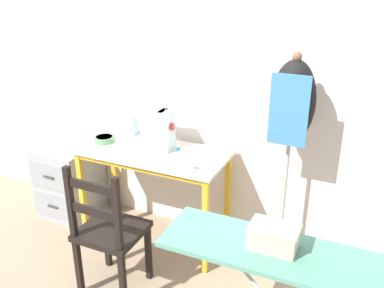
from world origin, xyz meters
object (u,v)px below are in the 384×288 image
at_px(scissors, 200,169).
at_px(filing_cabinet, 70,180).
at_px(wooden_chair, 109,233).
at_px(fabric_bowl, 104,139).
at_px(ironing_board, 298,264).
at_px(dress_form, 291,120).
at_px(storage_box, 274,237).
at_px(thread_spool_near_machine, 178,149).
at_px(sewing_machine, 154,130).

distance_m(scissors, filing_cabinet, 1.40).
bearing_deg(wooden_chair, fabric_bowl, 125.37).
bearing_deg(ironing_board, dress_form, 105.90).
bearing_deg(storage_box, dress_form, 98.98).
relative_size(thread_spool_near_machine, storage_box, 0.18).
bearing_deg(sewing_machine, storage_box, -38.84).
xyz_separation_m(wooden_chair, filing_cabinet, (-0.89, 0.68, -0.13)).
bearing_deg(thread_spool_near_machine, storage_box, -44.49).
distance_m(sewing_machine, scissors, 0.51).
relative_size(scissors, storage_box, 0.60).
distance_m(filing_cabinet, ironing_board, 2.35).
distance_m(wooden_chair, ironing_board, 1.29).
relative_size(sewing_machine, fabric_bowl, 2.18).
height_order(sewing_machine, ironing_board, sewing_machine).
bearing_deg(filing_cabinet, dress_form, 0.70).
distance_m(fabric_bowl, scissors, 0.87).
bearing_deg(thread_spool_near_machine, filing_cabinet, -178.91).
distance_m(sewing_machine, wooden_chair, 0.82).
xyz_separation_m(thread_spool_near_machine, filing_cabinet, (-1.04, -0.02, -0.47)).
bearing_deg(storage_box, scissors, 133.30).
xyz_separation_m(sewing_machine, storage_box, (1.13, -0.91, -0.03)).
distance_m(fabric_bowl, thread_spool_near_machine, 0.60).
distance_m(scissors, storage_box, 1.00).
bearing_deg(filing_cabinet, scissors, -8.14).
bearing_deg(fabric_bowl, storage_box, -29.00).
height_order(sewing_machine, storage_box, sewing_machine).
distance_m(fabric_bowl, filing_cabinet, 0.65).
xyz_separation_m(ironing_board, storage_box, (-0.12, 0.02, 0.10)).
bearing_deg(dress_form, fabric_bowl, -176.87).
xyz_separation_m(fabric_bowl, storage_box, (1.55, -0.86, 0.09)).
distance_m(wooden_chair, filing_cabinet, 1.13).
distance_m(fabric_bowl, storage_box, 1.77).
relative_size(wooden_chair, filing_cabinet, 1.51).
bearing_deg(filing_cabinet, fabric_bowl, -6.94).
xyz_separation_m(filing_cabinet, dress_form, (1.84, 0.02, 0.81)).
height_order(thread_spool_near_machine, filing_cabinet, thread_spool_near_machine).
bearing_deg(sewing_machine, fabric_bowl, -172.31).
bearing_deg(scissors, thread_spool_near_machine, 142.06).
xyz_separation_m(fabric_bowl, dress_form, (1.40, 0.08, 0.34)).
bearing_deg(dress_form, thread_spool_near_machine, -179.79).
bearing_deg(scissors, filing_cabinet, 171.86).
distance_m(sewing_machine, storage_box, 1.46).
xyz_separation_m(sewing_machine, dress_form, (0.99, 0.02, 0.21)).
distance_m(fabric_bowl, wooden_chair, 0.84).
xyz_separation_m(scissors, dress_form, (0.53, 0.21, 0.36)).
bearing_deg(scissors, wooden_chair, -130.51).
bearing_deg(storage_box, wooden_chair, 168.12).
xyz_separation_m(fabric_bowl, scissors, (0.86, -0.13, -0.02)).
height_order(sewing_machine, fabric_bowl, sewing_machine).
xyz_separation_m(sewing_machine, wooden_chair, (0.03, -0.68, -0.46)).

